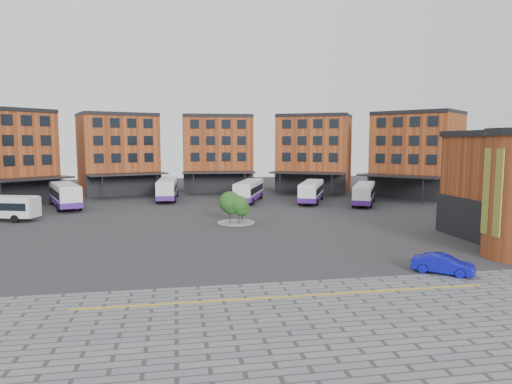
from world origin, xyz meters
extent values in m
plane|color=#28282B|center=(0.00, 0.00, 0.00)|extent=(160.00, 160.00, 0.00)
cube|color=slate|center=(2.00, -22.00, 0.01)|extent=(50.00, 22.00, 0.02)
cube|color=gold|center=(2.00, -14.00, 0.03)|extent=(26.00, 0.15, 0.02)
cube|color=#994821|center=(-31.45, 36.93, 7.00)|extent=(16.35, 16.13, 14.00)
cube|color=black|center=(-28.20, 33.32, 2.00)|extent=(10.00, 9.07, 4.00)
cube|color=black|center=(-31.45, 36.93, 14.30)|extent=(16.55, 16.35, 0.60)
cube|color=black|center=(-28.07, 33.17, 9.20)|extent=(8.60, 7.77, 8.00)
cube|color=black|center=(-26.63, 31.58, 4.00)|extent=(12.61, 11.97, 0.25)
cylinder|color=black|center=(-28.81, 27.19, 2.00)|extent=(0.20, 0.20, 4.00)
cylinder|color=black|center=(-22.05, 33.28, 2.00)|extent=(0.20, 0.20, 4.00)
cube|color=#994821|center=(-15.30, 46.44, 7.00)|extent=(15.55, 13.69, 14.00)
cube|color=black|center=(-13.72, 41.85, 2.00)|extent=(12.45, 4.71, 4.00)
cube|color=black|center=(-15.30, 46.44, 14.30)|extent=(15.65, 13.97, 0.60)
cube|color=black|center=(-13.66, 41.66, 9.20)|extent=(10.87, 3.87, 8.00)
cube|color=black|center=(-12.96, 39.63, 4.00)|extent=(13.72, 8.39, 0.25)
cylinder|color=black|center=(-16.67, 36.45, 2.00)|extent=(0.20, 0.20, 4.00)
cylinder|color=black|center=(-8.07, 39.41, 2.00)|extent=(0.20, 0.20, 4.00)
cube|color=#994821|center=(3.28, 48.89, 7.00)|extent=(13.67, 10.88, 14.00)
cube|color=black|center=(2.94, 44.05, 2.00)|extent=(13.00, 1.41, 4.00)
cube|color=black|center=(3.28, 48.89, 14.30)|extent=(13.69, 11.18, 0.60)
cube|color=black|center=(2.93, 43.85, 9.20)|extent=(11.42, 0.95, 8.00)
cube|color=black|center=(2.78, 41.70, 4.00)|extent=(13.28, 5.30, 0.25)
cylinder|color=black|center=(-1.89, 40.22, 2.00)|extent=(0.20, 0.20, 4.00)
cylinder|color=black|center=(7.19, 39.59, 2.00)|extent=(0.20, 0.20, 4.00)
cube|color=#994821|center=(21.34, 43.88, 7.00)|extent=(16.12, 14.81, 14.00)
cube|color=black|center=(19.14, 39.56, 2.00)|extent=(11.81, 6.35, 4.00)
cube|color=black|center=(21.34, 43.88, 14.30)|extent=(16.26, 15.08, 0.60)
cube|color=black|center=(19.04, 39.38, 9.20)|extent=(10.26, 5.33, 8.00)
cube|color=black|center=(18.07, 37.46, 4.00)|extent=(13.58, 9.82, 0.25)
cylinder|color=black|center=(13.20, 37.92, 2.00)|extent=(0.20, 0.20, 4.00)
cylinder|color=black|center=(21.31, 33.79, 2.00)|extent=(0.20, 0.20, 4.00)
cube|color=#994821|center=(36.00, 32.21, 7.00)|extent=(16.02, 16.39, 14.00)
cube|color=black|center=(32.29, 29.09, 2.00)|extent=(8.74, 10.28, 4.00)
cube|color=black|center=(36.00, 32.21, 14.30)|extent=(16.25, 16.58, 0.60)
cube|color=black|center=(32.14, 28.96, 9.20)|extent=(7.47, 8.86, 8.00)
cube|color=black|center=(30.49, 27.58, 4.00)|extent=(11.73, 12.79, 0.25)
cylinder|color=black|center=(26.19, 29.91, 2.00)|extent=(0.20, 0.20, 4.00)
cylinder|color=black|center=(32.03, 22.94, 2.00)|extent=(0.20, 0.20, 4.00)
cube|color=black|center=(22.90, -2.00, 2.00)|extent=(0.40, 12.00, 4.00)
cube|color=orange|center=(20.10, -8.00, 5.50)|extent=(0.12, 2.20, 7.00)
cylinder|color=gray|center=(2.00, 12.00, 0.06)|extent=(4.40, 4.40, 0.12)
cylinder|color=#332114|center=(1.20, 11.40, 0.91)|extent=(0.14, 0.14, 1.82)
sphere|color=#1F4617|center=(1.20, 11.40, 2.55)|extent=(2.53, 2.53, 2.53)
sphere|color=#1F4617|center=(1.40, 11.25, 2.01)|extent=(1.77, 1.77, 1.77)
cylinder|color=#332114|center=(2.80, 12.60, 0.61)|extent=(0.14, 0.14, 1.22)
sphere|color=#1F4617|center=(2.80, 12.60, 1.70)|extent=(1.78, 1.78, 1.78)
sphere|color=#1F4617|center=(3.00, 12.45, 1.34)|extent=(1.25, 1.25, 1.25)
cylinder|color=#332114|center=(2.20, 11.00, 0.81)|extent=(0.14, 0.14, 1.62)
sphere|color=#1F4617|center=(2.20, 11.00, 2.27)|extent=(2.14, 2.14, 2.14)
sphere|color=#1F4617|center=(2.40, 10.85, 1.78)|extent=(1.50, 1.50, 1.50)
cylinder|color=black|center=(-23.63, 16.47, 0.48)|extent=(1.01, 0.57, 0.96)
cylinder|color=black|center=(-22.89, 18.77, 0.48)|extent=(1.01, 0.57, 0.96)
cube|color=silver|center=(-20.74, 28.58, 2.01)|extent=(7.00, 12.68, 2.78)
cube|color=black|center=(-20.74, 28.58, 2.21)|extent=(6.71, 11.76, 1.08)
cube|color=silver|center=(-20.74, 28.58, 3.46)|extent=(6.72, 12.17, 0.14)
cube|color=black|center=(-22.88, 34.33, 2.27)|extent=(2.30, 0.95, 1.25)
cube|color=#491D83|center=(-20.74, 28.58, 1.02)|extent=(7.05, 12.73, 0.79)
cylinder|color=black|center=(-23.46, 31.82, 0.57)|extent=(0.71, 1.18, 1.13)
cylinder|color=black|center=(-20.80, 32.81, 0.57)|extent=(0.71, 1.18, 1.13)
cylinder|color=black|center=(-20.67, 24.34, 0.57)|extent=(0.71, 1.18, 1.13)
cylinder|color=black|center=(-18.02, 25.33, 0.57)|extent=(0.71, 1.18, 1.13)
cube|color=silver|center=(-6.30, 34.90, 1.94)|extent=(3.33, 12.17, 2.68)
cube|color=black|center=(-6.30, 34.90, 2.14)|extent=(3.35, 11.21, 1.04)
cube|color=silver|center=(-6.30, 34.90, 3.34)|extent=(3.20, 11.69, 0.13)
cube|color=black|center=(-6.01, 40.82, 2.19)|extent=(2.33, 0.24, 1.21)
cube|color=#491D83|center=(-6.30, 34.90, 0.99)|extent=(3.38, 12.21, 0.77)
cylinder|color=black|center=(-7.48, 38.82, 0.55)|extent=(0.38, 1.11, 1.10)
cylinder|color=black|center=(-4.74, 38.68, 0.55)|extent=(0.38, 1.11, 1.10)
cylinder|color=black|center=(-7.86, 31.12, 0.55)|extent=(0.38, 1.11, 1.10)
cylinder|color=black|center=(-5.12, 30.98, 0.55)|extent=(0.38, 1.11, 1.10)
cube|color=silver|center=(6.49, 30.46, 1.88)|extent=(6.52, 11.85, 2.60)
cube|color=black|center=(6.49, 30.46, 2.07)|extent=(6.26, 10.99, 1.01)
cube|color=silver|center=(6.49, 30.46, 3.23)|extent=(6.26, 11.37, 0.13)
cube|color=black|center=(8.47, 35.83, 2.12)|extent=(2.15, 0.89, 1.17)
cube|color=#491D83|center=(6.49, 30.46, 0.95)|extent=(6.58, 11.90, 0.74)
cylinder|color=black|center=(6.54, 34.41, 0.53)|extent=(0.67, 1.10, 1.06)
cylinder|color=black|center=(9.02, 33.50, 0.53)|extent=(0.67, 1.10, 1.06)
cylinder|color=black|center=(3.95, 27.42, 0.53)|extent=(0.67, 1.10, 1.06)
cylinder|color=black|center=(6.44, 26.50, 0.53)|extent=(0.67, 1.10, 1.06)
cube|color=white|center=(16.05, 28.15, 1.86)|extent=(7.03, 11.59, 2.56)
cube|color=black|center=(16.05, 28.15, 2.04)|extent=(6.71, 10.77, 0.99)
cube|color=silver|center=(16.05, 28.15, 3.19)|extent=(6.75, 11.12, 0.13)
cube|color=black|center=(18.32, 33.32, 2.09)|extent=(2.08, 1.00, 1.15)
cube|color=#491D83|center=(16.05, 28.15, 0.94)|extent=(7.08, 11.64, 0.73)
cylinder|color=black|center=(16.33, 32.04, 0.52)|extent=(0.71, 1.08, 1.05)
cylinder|color=black|center=(18.73, 30.99, 0.52)|extent=(0.71, 1.08, 1.05)
cylinder|color=black|center=(13.37, 25.30, 0.52)|extent=(0.71, 1.08, 1.05)
cylinder|color=black|center=(15.76, 24.25, 0.52)|extent=(0.71, 1.08, 1.05)
cube|color=white|center=(23.19, 24.35, 1.81)|extent=(7.39, 11.11, 2.49)
cube|color=black|center=(23.19, 24.35, 1.98)|extent=(7.03, 10.34, 0.97)
cube|color=silver|center=(23.19, 24.35, 3.10)|extent=(7.09, 10.67, 0.12)
cube|color=black|center=(25.71, 29.24, 2.03)|extent=(1.98, 1.10, 1.12)
cube|color=#491D83|center=(23.19, 24.35, 0.92)|extent=(7.44, 11.17, 0.71)
cylinder|color=black|center=(23.70, 28.12, 0.51)|extent=(0.74, 1.04, 1.02)
cylinder|color=black|center=(25.96, 26.96, 0.51)|extent=(0.74, 1.04, 1.02)
cylinder|color=black|center=(20.42, 21.75, 0.51)|extent=(0.74, 1.04, 1.02)
cylinder|color=black|center=(22.68, 20.59, 0.51)|extent=(0.74, 1.04, 1.02)
imported|color=#0C0EA6|center=(14.09, -11.07, 0.70)|extent=(4.20, 3.90, 1.40)
camera|label=1|loc=(-4.79, -40.43, 9.54)|focal=32.00mm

